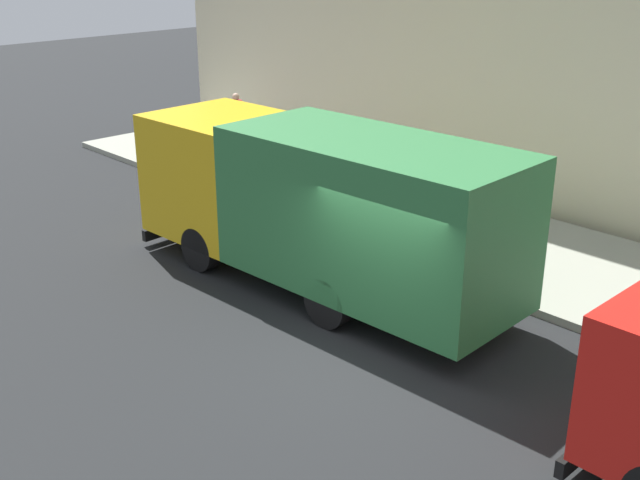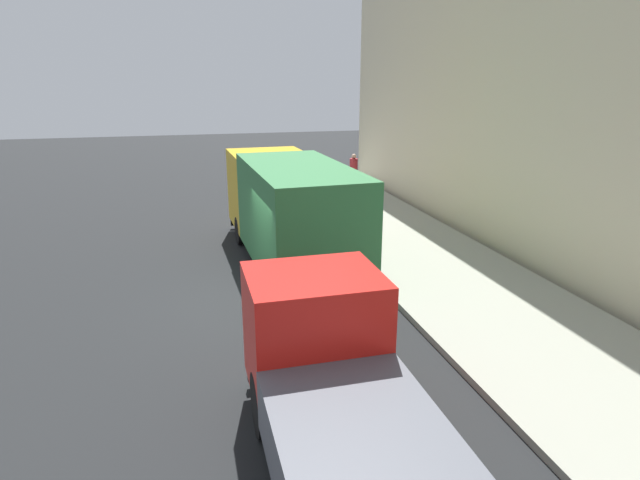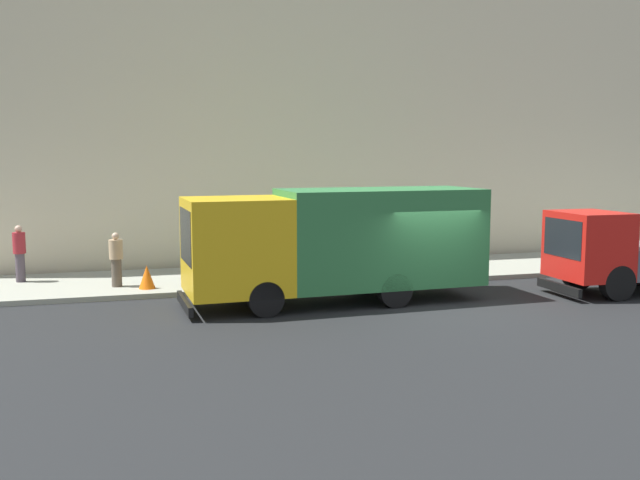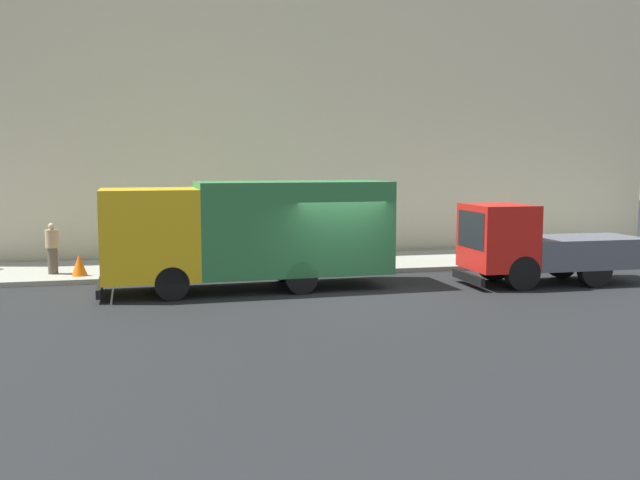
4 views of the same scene
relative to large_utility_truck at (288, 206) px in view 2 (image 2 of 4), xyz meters
name	(u,v)px [view 2 (image 2 of 4)]	position (x,y,z in m)	size (l,w,h in m)	color
ground	(262,299)	(-1.17, -2.42, -1.69)	(80.00, 80.00, 0.00)	black
sidewalk	(452,276)	(3.99, -2.42, -1.61)	(4.31, 30.00, 0.15)	#999C8C
building_facade	(565,64)	(6.64, -2.42, 3.81)	(0.50, 30.00, 11.00)	beige
large_utility_truck	(288,206)	(0.00, 0.00, 0.00)	(2.69, 8.12, 3.04)	gold
small_flatbed_truck	(337,395)	(-1.01, -8.38, -0.57)	(2.03, 5.38, 2.37)	red
pedestrian_walking	(340,198)	(2.49, 3.13, -0.58)	(0.44, 0.44, 1.80)	black
pedestrian_standing	(338,187)	(3.17, 5.69, -0.72)	(0.49, 0.49, 1.57)	brown
pedestrian_third	(354,172)	(4.76, 8.47, -0.64)	(0.40, 0.40, 1.71)	#4B4048
traffic_cone_orange	(330,204)	(2.63, 4.86, -1.20)	(0.47, 0.47, 0.67)	orange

